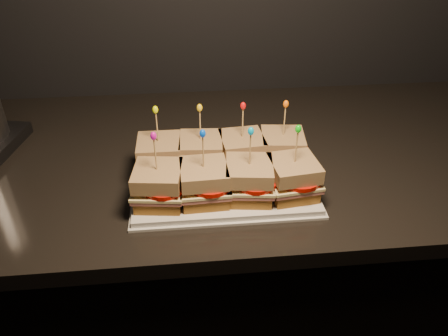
{
  "coord_description": "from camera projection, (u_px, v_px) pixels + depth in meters",
  "views": [
    {
      "loc": [
        -0.13,
        0.7,
        1.47
      ],
      "look_at": [
        -0.06,
        1.48,
        0.95
      ],
      "focal_mm": 35.0,
      "sensor_mm": 36.0,
      "label": 1
    }
  ],
  "objects": [
    {
      "name": "sandwich_3_bread_bot",
      "position": [
        281.0,
        160.0,
        1.01
      ],
      "size": [
        0.1,
        0.1,
        0.03
      ],
      "primitive_type": "cube",
      "rotation": [
        0.0,
        0.0,
        -0.11
      ],
      "color": "brown",
      "rests_on": "platter"
    },
    {
      "name": "sandwich_1_tomato",
      "position": [
        207.0,
        154.0,
        0.97
      ],
      "size": [
        0.09,
        0.09,
        0.01
      ],
      "primitive_type": "cylinder",
      "color": "#C21005",
      "rests_on": "sandwich_1_cheese"
    },
    {
      "name": "sandwich_6_tomato",
      "position": [
        255.0,
        180.0,
        0.89
      ],
      "size": [
        0.09,
        0.09,
        0.01
      ],
      "primitive_type": "cylinder",
      "color": "#C21005",
      "rests_on": "sandwich_6_cheese"
    },
    {
      "name": "sandwich_4_bread_bot",
      "position": [
        160.0,
        196.0,
        0.89
      ],
      "size": [
        0.1,
        0.1,
        0.03
      ],
      "primitive_type": "cube",
      "rotation": [
        0.0,
        0.0,
        -0.12
      ],
      "color": "brown",
      "rests_on": "platter"
    },
    {
      "name": "platter",
      "position": [
        224.0,
        185.0,
        0.96
      ],
      "size": [
        0.39,
        0.24,
        0.02
      ],
      "primitive_type": "cube",
      "color": "silver",
      "rests_on": "granite_slab"
    },
    {
      "name": "sandwich_4_pick",
      "position": [
        156.0,
        156.0,
        0.84
      ],
      "size": [
        0.0,
        0.0,
        0.09
      ],
      "primitive_type": "cylinder",
      "color": "tan",
      "rests_on": "sandwich_4_bread_top"
    },
    {
      "name": "platter_rim",
      "position": [
        224.0,
        187.0,
        0.96
      ],
      "size": [
        0.4,
        0.25,
        0.01
      ],
      "primitive_type": "cube",
      "color": "silver",
      "rests_on": "granite_slab"
    },
    {
      "name": "sandwich_4_tomato",
      "position": [
        164.0,
        186.0,
        0.87
      ],
      "size": [
        0.09,
        0.09,
        0.01
      ],
      "primitive_type": "cylinder",
      "color": "#C21005",
      "rests_on": "sandwich_4_cheese"
    },
    {
      "name": "sandwich_2_tomato",
      "position": [
        248.0,
        152.0,
        0.98
      ],
      "size": [
        0.09,
        0.09,
        0.01
      ],
      "primitive_type": "cylinder",
      "color": "#C21005",
      "rests_on": "sandwich_2_cheese"
    },
    {
      "name": "cabinet",
      "position": [
        231.0,
        277.0,
        1.36
      ],
      "size": [
        2.51,
        0.71,
        0.85
      ],
      "primitive_type": "cube",
      "color": "black",
      "rests_on": "ground"
    },
    {
      "name": "sandwich_2_ham",
      "position": [
        242.0,
        156.0,
        0.99
      ],
      "size": [
        0.11,
        0.11,
        0.01
      ],
      "primitive_type": "cube",
      "rotation": [
        0.0,
        0.0,
        0.09
      ],
      "color": "#C05C52",
      "rests_on": "sandwich_2_bread_bot"
    },
    {
      "name": "sandwich_0_bread_top",
      "position": [
        159.0,
        147.0,
        0.95
      ],
      "size": [
        0.09,
        0.09,
        0.03
      ],
      "primitive_type": "cube",
      "rotation": [
        0.0,
        0.0,
        -0.01
      ],
      "color": "brown",
      "rests_on": "sandwich_0_tomato"
    },
    {
      "name": "sandwich_1_cheese",
      "position": [
        201.0,
        156.0,
        0.98
      ],
      "size": [
        0.11,
        0.11,
        0.01
      ],
      "primitive_type": "cube",
      "rotation": [
        0.0,
        0.0,
        -0.07
      ],
      "color": "#F3E294",
      "rests_on": "sandwich_1_ham"
    },
    {
      "name": "sandwich_0_cheese",
      "position": [
        160.0,
        158.0,
        0.97
      ],
      "size": [
        0.1,
        0.1,
        0.01
      ],
      "primitive_type": "cube",
      "rotation": [
        0.0,
        0.0,
        -0.01
      ],
      "color": "#F3E294",
      "rests_on": "sandwich_0_ham"
    },
    {
      "name": "sandwich_3_cheese",
      "position": [
        282.0,
        151.0,
        0.99
      ],
      "size": [
        0.11,
        0.11,
        0.01
      ],
      "primitive_type": "cube",
      "rotation": [
        0.0,
        0.0,
        -0.11
      ],
      "color": "#F3E294",
      "rests_on": "sandwich_3_ham"
    },
    {
      "name": "sandwich_0_bread_bot",
      "position": [
        161.0,
        167.0,
        0.98
      ],
      "size": [
        0.09,
        0.09,
        0.03
      ],
      "primitive_type": "cube",
      "rotation": [
        0.0,
        0.0,
        -0.01
      ],
      "color": "brown",
      "rests_on": "platter"
    },
    {
      "name": "sandwich_7_bread_bot",
      "position": [
        292.0,
        189.0,
        0.91
      ],
      "size": [
        0.1,
        0.1,
        0.03
      ],
      "primitive_type": "cube",
      "rotation": [
        0.0,
        0.0,
        0.12
      ],
      "color": "brown",
      "rests_on": "platter"
    },
    {
      "name": "sandwich_6_bread_top",
      "position": [
        249.0,
        171.0,
        0.88
      ],
      "size": [
        0.1,
        0.1,
        0.03
      ],
      "primitive_type": "cube",
      "rotation": [
        0.0,
        0.0,
        -0.12
      ],
      "color": "brown",
      "rests_on": "sandwich_6_tomato"
    },
    {
      "name": "sandwich_4_frill",
      "position": [
        153.0,
        136.0,
        0.81
      ],
      "size": [
        0.01,
        0.01,
        0.02
      ],
      "primitive_type": "ellipsoid",
      "color": "#C10F8E",
      "rests_on": "sandwich_4_pick"
    },
    {
      "name": "sandwich_6_pick",
      "position": [
        250.0,
        151.0,
        0.85
      ],
      "size": [
        0.0,
        0.0,
        0.09
      ],
      "primitive_type": "cylinder",
      "color": "tan",
      "rests_on": "sandwich_6_bread_top"
    },
    {
      "name": "sandwich_3_bread_top",
      "position": [
        283.0,
        141.0,
        0.98
      ],
      "size": [
        0.1,
        0.1,
        0.03
      ],
      "primitive_type": "cube",
      "rotation": [
        0.0,
        0.0,
        -0.11
      ],
      "color": "brown",
      "rests_on": "sandwich_3_tomato"
    },
    {
      "name": "sandwich_0_ham",
      "position": [
        160.0,
        160.0,
        0.97
      ],
      "size": [
        0.1,
        0.1,
        0.01
      ],
      "primitive_type": "cube",
      "rotation": [
        0.0,
        0.0,
        -0.01
      ],
      "color": "#C05C52",
      "rests_on": "sandwich_0_bread_bot"
    },
    {
      "name": "sandwich_6_frill",
      "position": [
        251.0,
        131.0,
        0.83
      ],
      "size": [
        0.01,
        0.01,
        0.02
      ],
      "primitive_type": "ellipsoid",
      "color": "#0596C5",
      "rests_on": "sandwich_6_pick"
    },
    {
      "name": "sandwich_7_bread_top",
      "position": [
        294.0,
        168.0,
        0.89
      ],
      "size": [
        0.1,
        0.1,
        0.03
      ],
      "primitive_type": "cube",
      "rotation": [
        0.0,
        0.0,
        0.12
      ],
      "color": "brown",
      "rests_on": "sandwich_7_tomato"
    },
    {
      "name": "sandwich_0_pick",
      "position": [
        157.0,
        129.0,
        0.93
      ],
      "size": [
        0.0,
        0.0,
        0.09
      ],
      "primitive_type": "cylinder",
      "color": "tan",
      "rests_on": "sandwich_0_bread_top"
    },
    {
      "name": "sandwich_4_ham",
      "position": [
        159.0,
        190.0,
        0.88
      ],
      "size": [
        0.11,
        0.11,
        0.01
      ],
      "primitive_type": "cube",
      "rotation": [
        0.0,
        0.0,
        -0.12
      ],
      "color": "#C05C52",
      "rests_on": "sandwich_4_bread_bot"
    },
    {
      "name": "sandwich_5_tomato",
      "position": [
        210.0,
        183.0,
        0.88
      ],
      "size": [
        0.09,
        0.09,
        0.01
      ],
      "primitive_type": "cylinder",
      "color": "#C21005",
      "rests_on": "sandwich_5_cheese"
    },
    {
      "name": "sandwich_4_bread_top",
      "position": [
        158.0,
        176.0,
        0.86
      ],
      "size": [
        0.1,
        0.1,
        0.03
      ],
      "primitive_type": "cube",
      "rotation": [
        0.0,
        0.0,
        -0.12
      ],
      "color": "brown",
      "rests_on": "sandwich_4_tomato"
    },
    {
      "name": "granite_slab",
      "position": [
        232.0,
        156.0,
        1.11
      ],
      "size": [
        2.55,
        0.75,
        0.04
      ],
      "primitive_type": "cube",
      "color": "black",
      "rests_on": "cabinet"
    },
    {
      "name": "sandwich_7_pick",
      "position": [
        296.0,
        149.0,
        0.86
      ],
      "size": [
        0.0,
        0.0,
        0.09
      ],
      "primitive_type": "cylinder",
      "color": "tan",
      "rests_on": "sandwich_7_bread_top"
    },
    {
      "name": "sandwich_2_cheese",
      "position": [
        242.0,
        154.0,
        0.98
      ],
      "size": [
        0.11,
        0.11,
        0.01
      ],
      "primitive_type": "cube",
      "rotation": [
        0.0,
        0.0,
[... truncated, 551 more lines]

